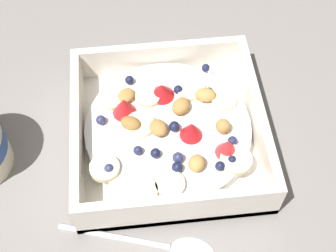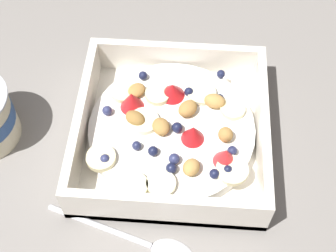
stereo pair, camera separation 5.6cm
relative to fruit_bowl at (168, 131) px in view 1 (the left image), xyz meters
name	(u,v)px [view 1 (the left image)]	position (x,y,z in m)	size (l,w,h in m)	color
ground_plane	(181,129)	(0.01, -0.02, -0.02)	(2.40, 2.40, 0.00)	gray
fruit_bowl	(168,131)	(0.00, 0.00, 0.00)	(0.22, 0.22, 0.06)	white
spoon	(168,246)	(-0.14, 0.02, -0.02)	(0.07, 0.17, 0.01)	silver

